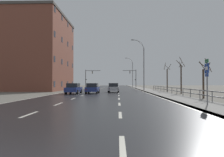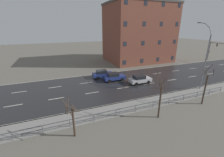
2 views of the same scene
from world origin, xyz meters
name	(u,v)px [view 1 (image 1 of 2)]	position (x,y,z in m)	size (l,w,h in m)	color
ground_plane	(109,90)	(0.00, 48.00, -0.06)	(160.00, 160.00, 0.12)	#666056
road_asphalt_strip	(110,88)	(0.00, 60.00, 0.01)	(14.00, 120.00, 0.03)	#232326
sidewalk_right	(139,88)	(8.43, 60.00, 0.06)	(3.00, 120.00, 0.12)	gray
guardrail	(180,90)	(9.85, 23.12, 0.71)	(0.07, 38.90, 1.00)	#515459
street_lamp_midground	(143,66)	(7.41, 40.84, 5.18)	(2.74, 0.24, 10.63)	slate
street_lamp_distant	(132,73)	(7.41, 75.10, 5.25)	(2.78, 0.24, 10.78)	slate
highway_sign	(207,76)	(8.39, 11.50, 2.12)	(0.09, 0.68, 3.30)	slate
traffic_signal_right	(134,76)	(7.15, 63.96, 3.74)	(4.29, 0.36, 5.73)	#38383A
traffic_signal_left	(88,76)	(-7.03, 63.07, 3.73)	(4.76, 0.36, 5.66)	#38383A
car_near_left	(93,88)	(-1.64, 28.99, 0.80)	(1.91, 4.14, 1.57)	navy
car_distant	(114,88)	(1.48, 32.85, 0.80)	(1.87, 4.12, 1.57)	#B7B7BC
car_near_right	(74,88)	(-4.25, 27.53, 0.80)	(1.97, 4.17, 1.57)	navy
brick_building	(35,53)	(-16.04, 42.75, 8.11)	(13.67, 18.14, 16.21)	brown
bare_tree_near	(204,80)	(11.34, 19.43, 1.93)	(1.48, 1.42, 4.17)	#423328
bare_tree_mid	(181,77)	(11.72, 28.93, 2.44)	(1.26, 1.10, 5.48)	#423328
bare_tree_far	(167,79)	(11.39, 36.52, 2.37)	(1.35, 1.27, 5.48)	#423328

